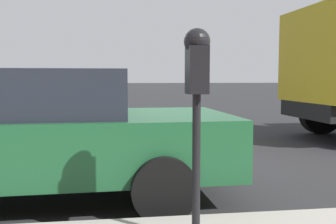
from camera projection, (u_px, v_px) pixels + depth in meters
name	position (u px, v px, depth m)	size (l,w,h in m)	color
ground_plane	(112.00, 176.00, 5.56)	(220.00, 220.00, 0.00)	#2B2B2D
parking_meter	(197.00, 80.00, 2.82)	(0.21, 0.19, 1.56)	black
car_green	(18.00, 132.00, 4.39)	(2.19, 4.76, 1.47)	#1E5B33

